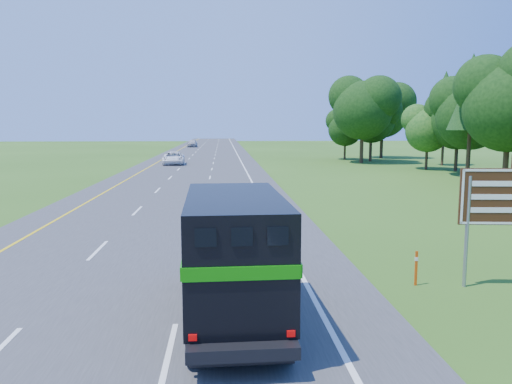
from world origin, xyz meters
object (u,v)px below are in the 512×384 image
horse_truck (233,251)px  exit_sign (501,202)px  white_suv (174,158)px  far_car (192,143)px

horse_truck → exit_sign: exit_sign is taller
white_suv → far_car: bearing=87.6°
white_suv → exit_sign: bearing=-76.8°
horse_truck → white_suv: horse_truck is taller
far_car → exit_sign: bearing=-79.1°
horse_truck → far_car: size_ratio=1.45×
exit_sign → horse_truck: bearing=-161.1°
horse_truck → far_car: horse_truck is taller
white_suv → far_car: (-0.67, 50.93, 0.06)m
far_car → exit_sign: size_ratio=1.24×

